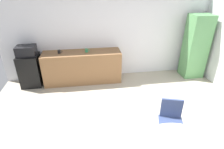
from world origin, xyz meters
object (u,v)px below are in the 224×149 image
chair_navy (171,117)px  mug_green (59,52)px  mug_white (87,50)px  microwave (26,51)px  locker_cabinet (196,47)px  mini_fridge (31,70)px

chair_navy → mug_green: bearing=130.7°
chair_navy → mug_white: size_ratio=6.43×
mug_white → microwave: bearing=-180.0°
locker_cabinet → mini_fridge: bearing=178.8°
locker_cabinet → chair_navy: locker_cabinet is taller
mini_fridge → microwave: microwave is taller
microwave → locker_cabinet: locker_cabinet is taller
microwave → mug_white: (1.57, 0.00, -0.08)m
mug_green → microwave: bearing=-179.2°
microwave → mug_green: 0.84m
mini_fridge → microwave: 0.58m
microwave → mug_white: size_ratio=3.72×
locker_cabinet → mug_green: bearing=178.4°
chair_navy → mug_green: mug_green is taller
microwave → chair_navy: microwave is taller
locker_cabinet → mug_white: size_ratio=14.33×
microwave → chair_navy: bearing=-39.8°
mini_fridge → microwave: bearing=0.0°
mug_white → mug_green: same height
locker_cabinet → mug_green: locker_cabinet is taller
microwave → chair_navy: 3.91m
chair_navy → mug_white: bearing=119.6°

